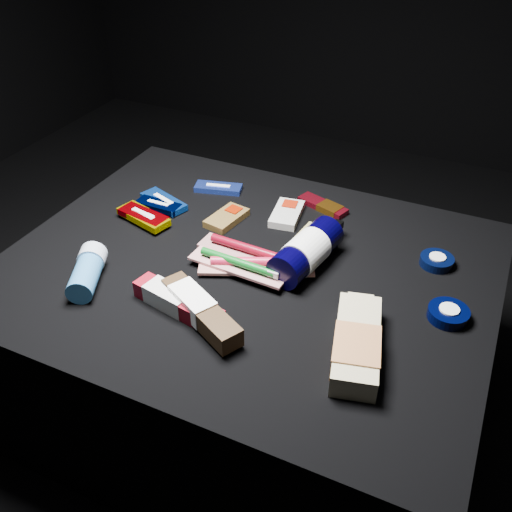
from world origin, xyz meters
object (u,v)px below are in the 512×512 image
at_px(bodywash_bottle, 356,345).
at_px(deodorant_stick, 87,272).
at_px(toothpaste_carton_red, 175,301).
at_px(lotion_bottle, 306,251).

height_order(bodywash_bottle, deodorant_stick, deodorant_stick).
bearing_deg(toothpaste_carton_red, lotion_bottle, 63.79).
bearing_deg(bodywash_bottle, lotion_bottle, 116.36).
distance_m(bodywash_bottle, toothpaste_carton_red, 0.34).
relative_size(lotion_bottle, toothpaste_carton_red, 1.21).
xyz_separation_m(deodorant_stick, toothpaste_carton_red, (0.20, 0.00, -0.01)).
bearing_deg(lotion_bottle, bodywash_bottle, -39.79).
bearing_deg(deodorant_stick, bodywash_bottle, -21.80).
height_order(lotion_bottle, toothpaste_carton_red, lotion_bottle).
distance_m(lotion_bottle, bodywash_bottle, 0.26).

